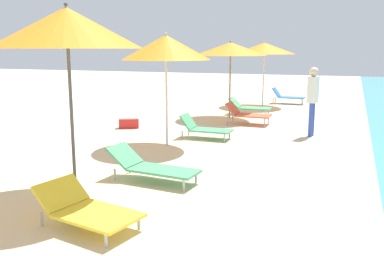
{
  "coord_description": "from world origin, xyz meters",
  "views": [
    {
      "loc": [
        3.11,
        2.51,
        2.21
      ],
      "look_at": [
        0.67,
        8.9,
        0.93
      ],
      "focal_mm": 39.39,
      "sensor_mm": 36.0,
      "label": 1
    }
  ],
  "objects": [
    {
      "name": "umbrella_farthest",
      "position": [
        -0.21,
        19.01,
        2.24
      ],
      "size": [
        2.38,
        2.38,
        2.52
      ],
      "color": "silver",
      "rests_on": "ground"
    },
    {
      "name": "lounger_fifth_inland",
      "position": [
        0.19,
        14.72,
        0.32
      ],
      "size": [
        1.3,
        0.69,
        0.64
      ],
      "rotation": [
        0.0,
        0.0,
        0.0
      ],
      "color": "#D8593F",
      "rests_on": "ground"
    },
    {
      "name": "cooler_box",
      "position": [
        -2.8,
        12.91,
        0.16
      ],
      "size": [
        0.64,
        0.52,
        0.32
      ],
      "color": "red",
      "rests_on": "ground"
    },
    {
      "name": "lounger_fourth_shoreside",
      "position": [
        -0.31,
        12.32,
        0.27
      ],
      "size": [
        1.27,
        0.57,
        0.6
      ],
      "rotation": [
        0.0,
        0.0,
        0.01
      ],
      "color": "#4CA572",
      "rests_on": "ground"
    },
    {
      "name": "person_walking_near",
      "position": [
        2.17,
        13.57,
        1.09
      ],
      "size": [
        0.27,
        0.39,
        1.77
      ],
      "rotation": [
        0.0,
        0.0,
        6.14
      ],
      "color": "#334CB2",
      "rests_on": "ground"
    },
    {
      "name": "lounger_fifth_shoreside",
      "position": [
        -0.18,
        16.57,
        0.28
      ],
      "size": [
        1.43,
        0.68,
        0.57
      ],
      "rotation": [
        0.0,
        0.0,
        0.03
      ],
      "color": "#4CA572",
      "rests_on": "ground"
    },
    {
      "name": "umbrella_fifth",
      "position": [
        -0.61,
        15.64,
        2.22
      ],
      "size": [
        2.32,
        2.32,
        2.49
      ],
      "color": "olive",
      "rests_on": "ground"
    },
    {
      "name": "umbrella_fourth",
      "position": [
        -0.86,
        11.25,
        2.25
      ],
      "size": [
        2.01,
        2.01,
        2.59
      ],
      "color": "silver",
      "rests_on": "ground"
    },
    {
      "name": "lounger_farthest_shoreside",
      "position": [
        0.6,
        20.03,
        0.32
      ],
      "size": [
        1.31,
        0.61,
        0.66
      ],
      "rotation": [
        0.0,
        0.0,
        -0.02
      ],
      "color": "blue",
      "rests_on": "ground"
    },
    {
      "name": "lounger_third_shoreside",
      "position": [
        0.01,
        8.71,
        0.26
      ],
      "size": [
        1.63,
        0.69,
        0.56
      ],
      "rotation": [
        0.0,
        0.0,
        -0.09
      ],
      "color": "#4CA572",
      "rests_on": "ground"
    },
    {
      "name": "umbrella_third",
      "position": [
        -0.77,
        7.64,
        2.51
      ],
      "size": [
        2.17,
        2.17,
        2.87
      ],
      "color": "#4C4C51",
      "rests_on": "ground"
    },
    {
      "name": "lounger_third_inland",
      "position": [
        0.09,
        6.71,
        0.25
      ],
      "size": [
        1.43,
        0.93,
        0.53
      ],
      "rotation": [
        0.0,
        0.0,
        -0.2
      ],
      "color": "yellow",
      "rests_on": "ground"
    }
  ]
}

